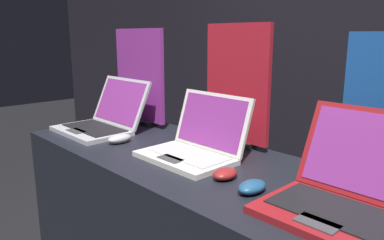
% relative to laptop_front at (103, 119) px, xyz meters
% --- Properties ---
extents(wall_back, '(8.00, 0.05, 2.80)m').
position_rel_laptop_front_xyz_m(wall_back, '(0.62, 1.50, 0.40)').
color(wall_back, black).
rests_on(wall_back, ground_plane).
extents(laptop_front, '(0.39, 0.36, 0.25)m').
position_rel_laptop_front_xyz_m(laptop_front, '(0.00, 0.00, 0.00)').
color(laptop_front, '#B7B7BC').
rests_on(laptop_front, display_counter).
extents(mouse_front, '(0.06, 0.11, 0.04)m').
position_rel_laptop_front_xyz_m(mouse_front, '(0.25, -0.06, -0.04)').
color(mouse_front, '#B2B2B7').
rests_on(mouse_front, display_counter).
extents(promo_stand_front, '(0.39, 0.07, 0.50)m').
position_rel_laptop_front_xyz_m(promo_stand_front, '(0.00, 0.23, 0.18)').
color(promo_stand_front, black).
rests_on(promo_stand_front, display_counter).
extents(laptop_middle, '(0.36, 0.30, 0.24)m').
position_rel_laptop_front_xyz_m(laptop_middle, '(0.62, 0.04, -0.00)').
color(laptop_middle, silver).
rests_on(laptop_middle, display_counter).
extents(mouse_middle, '(0.07, 0.10, 0.04)m').
position_rel_laptop_front_xyz_m(mouse_middle, '(0.85, -0.04, -0.04)').
color(mouse_middle, maroon).
rests_on(mouse_middle, display_counter).
extents(promo_stand_middle, '(0.33, 0.07, 0.51)m').
position_rel_laptop_front_xyz_m(promo_stand_middle, '(0.62, 0.28, 0.19)').
color(promo_stand_middle, black).
rests_on(promo_stand_middle, display_counter).
extents(laptop_back, '(0.37, 0.37, 0.26)m').
position_rel_laptop_front_xyz_m(laptop_back, '(1.23, 0.01, 0.00)').
color(laptop_back, maroon).
rests_on(laptop_back, display_counter).
extents(mouse_back, '(0.07, 0.11, 0.04)m').
position_rel_laptop_front_xyz_m(mouse_back, '(0.98, -0.07, -0.04)').
color(mouse_back, navy).
rests_on(mouse_back, display_counter).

